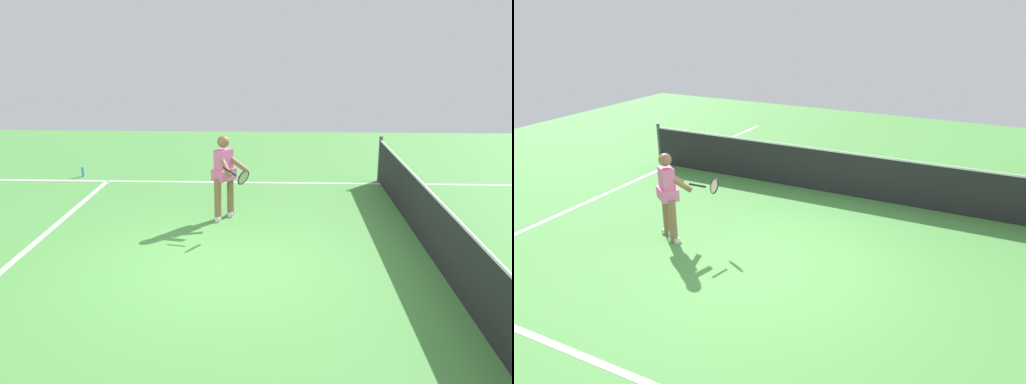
{
  "view_description": "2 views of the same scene",
  "coord_description": "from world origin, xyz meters",
  "views": [
    {
      "loc": [
        7.51,
        0.94,
        3.28
      ],
      "look_at": [
        -0.92,
        0.6,
        0.88
      ],
      "focal_mm": 38.81,
      "sensor_mm": 36.0,
      "label": 1
    },
    {
      "loc": [
        2.83,
        -6.19,
        3.88
      ],
      "look_at": [
        -0.72,
        0.87,
        0.81
      ],
      "focal_mm": 34.39,
      "sensor_mm": 36.0,
      "label": 2
    }
  ],
  "objects": [
    {
      "name": "sideline_left_marking",
      "position": [
        -4.8,
        0.0,
        0.0
      ],
      "size": [
        0.1,
        16.09,
        0.01
      ],
      "primitive_type": "cube",
      "color": "white",
      "rests_on": "ground"
    },
    {
      "name": "court_net",
      "position": [
        0.0,
        3.31,
        0.49
      ],
      "size": [
        10.27,
        0.08,
        1.05
      ],
      "color": "#4C4C51",
      "rests_on": "ground"
    },
    {
      "name": "ground_plane",
      "position": [
        0.0,
        0.0,
        0.0
      ],
      "size": [
        23.52,
        23.52,
        0.0
      ],
      "primitive_type": "plane",
      "color": "#4C9342"
    },
    {
      "name": "tennis_player",
      "position": [
        -2.2,
        -0.02,
        0.85
      ],
      "size": [
        1.09,
        0.76,
        1.55
      ],
      "color": "#8C6647",
      "rests_on": "ground"
    }
  ]
}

